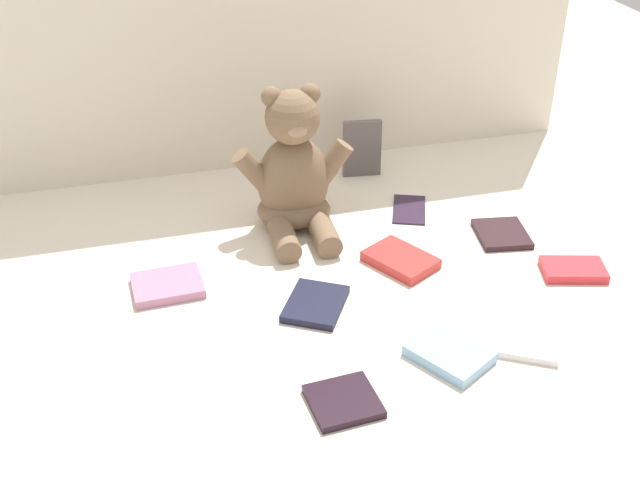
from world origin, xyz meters
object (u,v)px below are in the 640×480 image
object	(u,v)px
book_case_3	(167,285)
book_case_8	(519,340)
book_case_7	(449,354)
book_case_9	(401,260)
book_case_4	(344,401)
book_case_1	(315,304)
book_case_5	(362,148)
teddy_bear	(294,177)
book_case_6	(573,270)
book_case_2	(502,234)
book_case_0	(409,209)

from	to	relation	value
book_case_3	book_case_8	distance (m)	0.61
book_case_7	book_case_8	size ratio (longest dim) A/B	0.93
book_case_9	book_case_3	bearing A→B (deg)	-33.49
book_case_4	book_case_9	distance (m)	0.39
book_case_1	book_case_8	world-z (taller)	book_case_1
book_case_5	book_case_7	bearing A→B (deg)	-88.60
book_case_7	book_case_9	bearing A→B (deg)	55.75
book_case_7	teddy_bear	bearing A→B (deg)	75.85
book_case_4	book_case_5	bearing A→B (deg)	-113.82
book_case_5	book_case_6	size ratio (longest dim) A/B	1.15
book_case_2	book_case_9	size ratio (longest dim) A/B	0.88
book_case_2	book_case_8	size ratio (longest dim) A/B	0.87
book_case_7	book_case_8	world-z (taller)	book_case_7
book_case_0	book_case_2	bearing A→B (deg)	154.95
book_case_0	book_case_6	size ratio (longest dim) A/B	1.08
book_case_8	book_case_9	size ratio (longest dim) A/B	1.02
book_case_4	book_case_5	size ratio (longest dim) A/B	0.76
book_case_0	book_case_6	distance (m)	0.37
book_case_6	book_case_9	distance (m)	0.32
book_case_3	book_case_7	size ratio (longest dim) A/B	1.02
book_case_2	book_case_4	size ratio (longest dim) A/B	1.12
book_case_0	book_case_3	bearing A→B (deg)	38.45
book_case_7	book_case_9	xyz separation A→B (m)	(0.02, 0.28, 0.00)
teddy_bear	book_case_0	distance (m)	0.27
book_case_6	book_case_7	distance (m)	0.35
book_case_5	book_case_8	bearing A→B (deg)	-77.57
teddy_bear	book_case_7	xyz separation A→B (m)	(0.14, -0.47, -0.10)
book_case_9	book_case_8	bearing A→B (deg)	82.17
book_case_3	book_case_8	xyz separation A→B (m)	(0.53, -0.30, -0.00)
teddy_bear	book_case_9	xyz separation A→B (m)	(0.16, -0.20, -0.10)
teddy_bear	book_case_4	world-z (taller)	teddy_bear
book_case_0	book_case_8	bearing A→B (deg)	113.68
book_case_0	book_case_1	distance (m)	0.39
book_case_4	book_case_8	xyz separation A→B (m)	(0.32, 0.06, -0.00)
book_case_1	book_case_3	bearing A→B (deg)	3.92
book_case_2	book_case_8	world-z (taller)	same
book_case_1	book_case_0	bearing A→B (deg)	-104.21
book_case_8	book_case_9	world-z (taller)	book_case_9
teddy_bear	book_case_1	world-z (taller)	teddy_bear
book_case_3	book_case_9	bearing A→B (deg)	-96.61
book_case_0	book_case_4	bearing A→B (deg)	81.74
teddy_bear	book_case_2	bearing A→B (deg)	-19.86
book_case_1	book_case_2	world-z (taller)	book_case_1
book_case_3	book_case_5	distance (m)	0.58
book_case_6	book_case_1	bearing A→B (deg)	-76.93
book_case_1	book_case_6	world-z (taller)	book_case_6
book_case_0	book_case_3	xyz separation A→B (m)	(-0.52, -0.16, 0.00)
book_case_2	book_case_7	size ratio (longest dim) A/B	0.93
book_case_4	book_case_5	world-z (taller)	book_case_5
book_case_0	book_case_3	size ratio (longest dim) A/B	0.99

